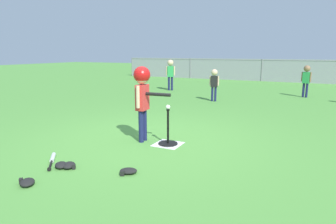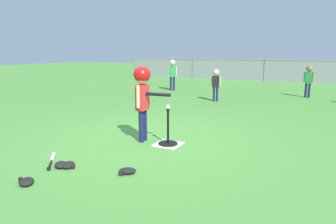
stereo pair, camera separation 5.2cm
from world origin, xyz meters
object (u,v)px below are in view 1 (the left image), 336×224
batter_child (142,89)px  fielder_deep_right (306,77)px  glove_tossed_aside (69,165)px  batting_tee (168,139)px  glove_by_plate (27,182)px  fielder_near_left (170,71)px  spare_bat_silver (52,159)px  glove_near_bats (61,165)px  fielder_deep_left (214,81)px  baseball_on_tee (168,107)px  glove_outfield_drop (128,171)px

batter_child → fielder_deep_right: size_ratio=1.19×
fielder_deep_right → glove_tossed_aside: bearing=-107.6°
batting_tee → glove_by_plate: bearing=-110.4°
fielder_near_left → spare_bat_silver: fielder_near_left is taller
glove_by_plate → glove_near_bats: 0.57m
batting_tee → glove_by_plate: (-0.78, -2.10, -0.05)m
batting_tee → glove_near_bats: size_ratio=2.20×
glove_tossed_aside → glove_by_plate: bearing=-94.9°
batting_tee → batter_child: size_ratio=0.46×
spare_bat_silver → glove_tossed_aside: bearing=-10.8°
fielder_deep_left → glove_tossed_aside: 6.07m
fielder_near_left → glove_near_bats: fielder_near_left is taller
baseball_on_tee → spare_bat_silver: baseball_on_tee is taller
fielder_near_left → baseball_on_tee: bearing=-64.5°
glove_outfield_drop → fielder_deep_right: bearing=77.5°
glove_near_bats → glove_tossed_aside: bearing=23.0°
spare_bat_silver → glove_near_bats: 0.31m
fielder_deep_left → glove_by_plate: fielder_deep_left is taller
fielder_deep_right → glove_near_bats: (-2.68, -8.21, -0.66)m
batting_tee → spare_bat_silver: batting_tee is taller
glove_by_plate → glove_tossed_aside: bearing=85.1°
batting_tee → glove_outfield_drop: bearing=-86.4°
fielder_deep_right → glove_near_bats: fielder_deep_right is taller
fielder_near_left → glove_outfield_drop: 8.27m
glove_by_plate → glove_tossed_aside: same height
fielder_deep_left → glove_by_plate: bearing=-91.1°
fielder_near_left → glove_near_bats: bearing=-74.4°
batting_tee → baseball_on_tee: size_ratio=8.04×
batting_tee → glove_by_plate: size_ratio=2.21×
baseball_on_tee → fielder_deep_right: 6.93m
batting_tee → glove_tossed_aside: batting_tee is taller
spare_bat_silver → glove_outfield_drop: (1.20, 0.11, 0.01)m
batting_tee → glove_by_plate: batting_tee is taller
fielder_near_left → spare_bat_silver: size_ratio=2.53×
batting_tee → spare_bat_silver: 1.81m
batting_tee → baseball_on_tee: (0.00, -0.00, 0.54)m
glove_tossed_aside → glove_near_bats: bearing=-157.0°
fielder_near_left → glove_by_plate: 8.75m
fielder_deep_left → baseball_on_tee: bearing=-81.7°
fielder_deep_right → glove_outfield_drop: size_ratio=4.01×
fielder_near_left → fielder_deep_left: size_ratio=1.22×
baseball_on_tee → batter_child: (-0.46, -0.03, 0.28)m
fielder_deep_left → glove_tossed_aside: size_ratio=3.66×
spare_bat_silver → batter_child: bearing=64.7°
fielder_near_left → spare_bat_silver: bearing=-76.2°
glove_by_plate → glove_near_bats: (-0.04, 0.57, 0.00)m
batter_child → glove_near_bats: (-0.37, -1.50, -0.88)m
fielder_deep_right → spare_bat_silver: (-2.97, -8.10, -0.66)m
fielder_deep_left → glove_near_bats: bearing=-91.6°
batter_child → glove_by_plate: batter_child is taller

